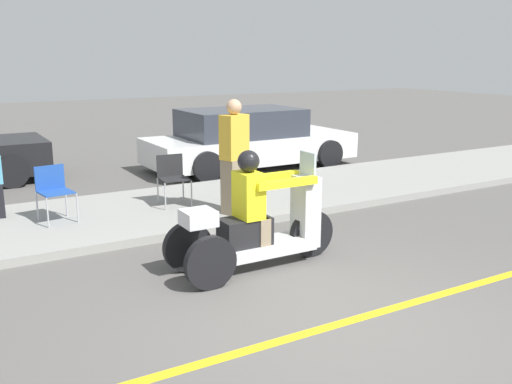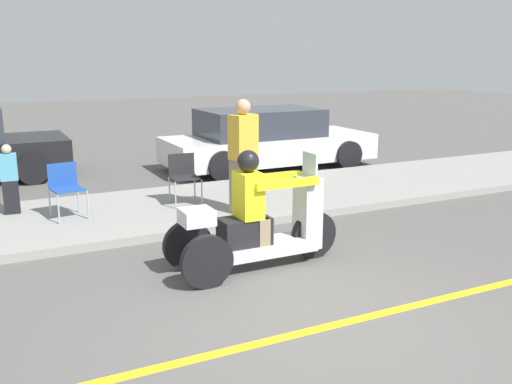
{
  "view_description": "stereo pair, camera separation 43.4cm",
  "coord_description": "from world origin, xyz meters",
  "px_view_note": "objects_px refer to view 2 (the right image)",
  "views": [
    {
      "loc": [
        -3.2,
        -3.97,
        2.53
      ],
      "look_at": [
        0.1,
        1.71,
        0.95
      ],
      "focal_mm": 40.0,
      "sensor_mm": 36.0,
      "label": 1
    },
    {
      "loc": [
        -2.82,
        -4.18,
        2.53
      ],
      "look_at": [
        0.1,
        1.71,
        0.95
      ],
      "focal_mm": 40.0,
      "sensor_mm": 36.0,
      "label": 2
    }
  ],
  "objects_px": {
    "parked_car_lot_far": "(266,140)",
    "spectator_near_curb": "(10,180)",
    "motorcycle_trike": "(256,226)",
    "folding_chair_curbside": "(65,185)",
    "spectator_end_of_line": "(243,159)",
    "folding_chair_set_back": "(183,173)"
  },
  "relations": [
    {
      "from": "spectator_end_of_line",
      "to": "folding_chair_set_back",
      "type": "relative_size",
      "value": 2.16
    },
    {
      "from": "motorcycle_trike",
      "to": "folding_chair_set_back",
      "type": "relative_size",
      "value": 2.68
    },
    {
      "from": "spectator_end_of_line",
      "to": "spectator_near_curb",
      "type": "height_order",
      "value": "spectator_end_of_line"
    },
    {
      "from": "spectator_end_of_line",
      "to": "folding_chair_curbside",
      "type": "bearing_deg",
      "value": 158.74
    },
    {
      "from": "spectator_near_curb",
      "to": "folding_chair_curbside",
      "type": "bearing_deg",
      "value": -38.21
    },
    {
      "from": "spectator_near_curb",
      "to": "folding_chair_set_back",
      "type": "distance_m",
      "value": 2.69
    },
    {
      "from": "motorcycle_trike",
      "to": "folding_chair_set_back",
      "type": "xyz_separation_m",
      "value": [
        0.11,
        2.94,
        0.1
      ]
    },
    {
      "from": "folding_chair_set_back",
      "to": "parked_car_lot_far",
      "type": "relative_size",
      "value": 0.17
    },
    {
      "from": "folding_chair_curbside",
      "to": "folding_chair_set_back",
      "type": "xyz_separation_m",
      "value": [
        1.89,
        0.01,
        0.0
      ]
    },
    {
      "from": "spectator_near_curb",
      "to": "folding_chair_curbside",
      "type": "relative_size",
      "value": 1.33
    },
    {
      "from": "spectator_near_curb",
      "to": "folding_chair_curbside",
      "type": "height_order",
      "value": "spectator_near_curb"
    },
    {
      "from": "parked_car_lot_far",
      "to": "spectator_near_curb",
      "type": "bearing_deg",
      "value": -159.22
    },
    {
      "from": "spectator_end_of_line",
      "to": "parked_car_lot_far",
      "type": "relative_size",
      "value": 0.37
    },
    {
      "from": "spectator_end_of_line",
      "to": "folding_chair_set_back",
      "type": "height_order",
      "value": "spectator_end_of_line"
    },
    {
      "from": "folding_chair_curbside",
      "to": "spectator_near_curb",
      "type": "bearing_deg",
      "value": 141.79
    },
    {
      "from": "motorcycle_trike",
      "to": "folding_chair_set_back",
      "type": "distance_m",
      "value": 2.95
    },
    {
      "from": "motorcycle_trike",
      "to": "spectator_end_of_line",
      "type": "bearing_deg",
      "value": 69.03
    },
    {
      "from": "folding_chair_set_back",
      "to": "parked_car_lot_far",
      "type": "bearing_deg",
      "value": 42.54
    },
    {
      "from": "motorcycle_trike",
      "to": "parked_car_lot_far",
      "type": "height_order",
      "value": "motorcycle_trike"
    },
    {
      "from": "motorcycle_trike",
      "to": "parked_car_lot_far",
      "type": "relative_size",
      "value": 0.46
    },
    {
      "from": "spectator_end_of_line",
      "to": "folding_chair_set_back",
      "type": "distance_m",
      "value": 1.23
    },
    {
      "from": "folding_chair_set_back",
      "to": "motorcycle_trike",
      "type": "bearing_deg",
      "value": -92.17
    }
  ]
}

